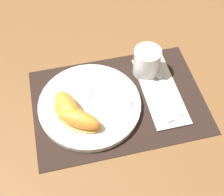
# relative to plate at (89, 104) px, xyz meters

# --- Properties ---
(ground_plane) EXTENTS (3.00, 3.00, 0.00)m
(ground_plane) POSITION_rel_plate_xyz_m (0.08, -0.00, -0.01)
(ground_plane) COLOR brown
(placemat) EXTENTS (0.46, 0.32, 0.00)m
(placemat) POSITION_rel_plate_xyz_m (0.08, -0.00, -0.01)
(placemat) COLOR black
(placemat) RESTS_ON ground_plane
(plate) EXTENTS (0.27, 0.27, 0.02)m
(plate) POSITION_rel_plate_xyz_m (0.00, 0.00, 0.00)
(plate) COLOR white
(plate) RESTS_ON placemat
(juice_glass) EXTENTS (0.08, 0.08, 0.08)m
(juice_glass) POSITION_rel_plate_xyz_m (0.18, 0.08, 0.03)
(juice_glass) COLOR silver
(juice_glass) RESTS_ON placemat
(napkin) EXTENTS (0.10, 0.25, 0.00)m
(napkin) POSITION_rel_plate_xyz_m (0.20, 0.01, -0.01)
(napkin) COLOR silver
(napkin) RESTS_ON placemat
(knife) EXTENTS (0.04, 0.21, 0.01)m
(knife) POSITION_rel_plate_xyz_m (0.18, -0.00, -0.00)
(knife) COLOR silver
(knife) RESTS_ON napkin
(spoon) EXTENTS (0.04, 0.19, 0.01)m
(spoon) POSITION_rel_plate_xyz_m (0.21, 0.04, -0.00)
(spoon) COLOR silver
(spoon) RESTS_ON napkin
(fork) EXTENTS (0.17, 0.11, 0.00)m
(fork) POSITION_rel_plate_xyz_m (0.02, 0.02, 0.01)
(fork) COLOR silver
(fork) RESTS_ON plate
(citrus_wedge_0) EXTENTS (0.09, 0.12, 0.04)m
(citrus_wedge_0) POSITION_rel_plate_xyz_m (-0.06, -0.02, 0.03)
(citrus_wedge_0) COLOR #F7C656
(citrus_wedge_0) RESTS_ON plate
(citrus_wedge_1) EXTENTS (0.12, 0.12, 0.04)m
(citrus_wedge_1) POSITION_rel_plate_xyz_m (-0.05, -0.04, 0.02)
(citrus_wedge_1) COLOR #F7C656
(citrus_wedge_1) RESTS_ON plate
(citrus_wedge_2) EXTENTS (0.12, 0.10, 0.05)m
(citrus_wedge_2) POSITION_rel_plate_xyz_m (-0.04, -0.06, 0.03)
(citrus_wedge_2) COLOR #F7C656
(citrus_wedge_2) RESTS_ON plate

